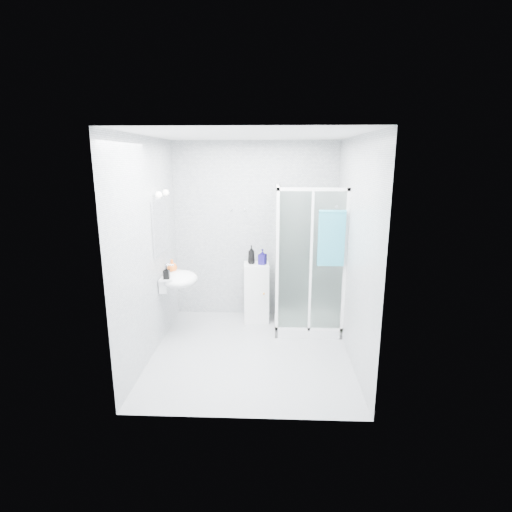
{
  "coord_description": "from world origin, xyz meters",
  "views": [
    {
      "loc": [
        0.25,
        -4.54,
        2.36
      ],
      "look_at": [
        0.05,
        0.35,
        1.15
      ],
      "focal_mm": 28.0,
      "sensor_mm": 36.0,
      "label": 1
    }
  ],
  "objects_px": {
    "soap_dispenser_orange": "(172,266)",
    "soap_dispenser_black": "(166,272)",
    "shampoo_bottle_b": "(262,257)",
    "shower_enclosure": "(301,298)",
    "hand_towel": "(332,237)",
    "shampoo_bottle_a": "(251,255)",
    "storage_cabinet": "(256,292)",
    "wall_basin": "(178,279)"
  },
  "relations": [
    {
      "from": "shampoo_bottle_a",
      "to": "wall_basin",
      "type": "bearing_deg",
      "value": -148.04
    },
    {
      "from": "shower_enclosure",
      "to": "wall_basin",
      "type": "distance_m",
      "value": 1.72
    },
    {
      "from": "shower_enclosure",
      "to": "storage_cabinet",
      "type": "xyz_separation_m",
      "value": [
        -0.64,
        0.26,
        -0.01
      ]
    },
    {
      "from": "hand_towel",
      "to": "soap_dispenser_black",
      "type": "relative_size",
      "value": 4.23
    },
    {
      "from": "shampoo_bottle_b",
      "to": "shower_enclosure",
      "type": "bearing_deg",
      "value": -23.26
    },
    {
      "from": "wall_basin",
      "to": "shampoo_bottle_b",
      "type": "distance_m",
      "value": 1.25
    },
    {
      "from": "hand_towel",
      "to": "soap_dispenser_black",
      "type": "height_order",
      "value": "hand_towel"
    },
    {
      "from": "soap_dispenser_black",
      "to": "wall_basin",
      "type": "bearing_deg",
      "value": 63.47
    },
    {
      "from": "storage_cabinet",
      "to": "soap_dispenser_orange",
      "type": "height_order",
      "value": "soap_dispenser_orange"
    },
    {
      "from": "shower_enclosure",
      "to": "hand_towel",
      "type": "height_order",
      "value": "shower_enclosure"
    },
    {
      "from": "storage_cabinet",
      "to": "shampoo_bottle_a",
      "type": "distance_m",
      "value": 0.57
    },
    {
      "from": "shampoo_bottle_b",
      "to": "soap_dispenser_black",
      "type": "relative_size",
      "value": 1.34
    },
    {
      "from": "shower_enclosure",
      "to": "soap_dispenser_black",
      "type": "relative_size",
      "value": 11.96
    },
    {
      "from": "shampoo_bottle_a",
      "to": "shampoo_bottle_b",
      "type": "height_order",
      "value": "shampoo_bottle_a"
    },
    {
      "from": "shampoo_bottle_a",
      "to": "hand_towel",
      "type": "bearing_deg",
      "value": -32.99
    },
    {
      "from": "hand_towel",
      "to": "soap_dispenser_orange",
      "type": "distance_m",
      "value": 2.14
    },
    {
      "from": "shower_enclosure",
      "to": "soap_dispenser_orange",
      "type": "relative_size",
      "value": 11.58
    },
    {
      "from": "wall_basin",
      "to": "soap_dispenser_orange",
      "type": "xyz_separation_m",
      "value": [
        -0.1,
        0.13,
        0.15
      ]
    },
    {
      "from": "wall_basin",
      "to": "shampoo_bottle_b",
      "type": "relative_size",
      "value": 2.49
    },
    {
      "from": "shower_enclosure",
      "to": "wall_basin",
      "type": "xyz_separation_m",
      "value": [
        -1.66,
        -0.32,
        0.35
      ]
    },
    {
      "from": "shampoo_bottle_b",
      "to": "hand_towel",
      "type": "bearing_deg",
      "value": -36.18
    },
    {
      "from": "wall_basin",
      "to": "soap_dispenser_orange",
      "type": "distance_m",
      "value": 0.22
    },
    {
      "from": "storage_cabinet",
      "to": "soap_dispenser_black",
      "type": "height_order",
      "value": "soap_dispenser_black"
    },
    {
      "from": "shampoo_bottle_a",
      "to": "soap_dispenser_orange",
      "type": "distance_m",
      "value": 1.14
    },
    {
      "from": "wall_basin",
      "to": "hand_towel",
      "type": "xyz_separation_m",
      "value": [
        1.98,
        -0.09,
        0.6
      ]
    },
    {
      "from": "storage_cabinet",
      "to": "shampoo_bottle_b",
      "type": "bearing_deg",
      "value": -17.18
    },
    {
      "from": "hand_towel",
      "to": "soap_dispenser_orange",
      "type": "bearing_deg",
      "value": 174.16
    },
    {
      "from": "wall_basin",
      "to": "soap_dispenser_black",
      "type": "height_order",
      "value": "soap_dispenser_black"
    },
    {
      "from": "wall_basin",
      "to": "soap_dispenser_black",
      "type": "relative_size",
      "value": 3.35
    },
    {
      "from": "wall_basin",
      "to": "storage_cabinet",
      "type": "height_order",
      "value": "wall_basin"
    },
    {
      "from": "soap_dispenser_black",
      "to": "shower_enclosure",
      "type": "bearing_deg",
      "value": 16.13
    },
    {
      "from": "hand_towel",
      "to": "shampoo_bottle_a",
      "type": "relative_size",
      "value": 2.63
    },
    {
      "from": "shower_enclosure",
      "to": "shampoo_bottle_a",
      "type": "distance_m",
      "value": 0.94
    },
    {
      "from": "wall_basin",
      "to": "hand_towel",
      "type": "relative_size",
      "value": 0.79
    },
    {
      "from": "shampoo_bottle_a",
      "to": "soap_dispenser_orange",
      "type": "relative_size",
      "value": 1.56
    },
    {
      "from": "shampoo_bottle_a",
      "to": "soap_dispenser_orange",
      "type": "bearing_deg",
      "value": -156.22
    },
    {
      "from": "hand_towel",
      "to": "soap_dispenser_black",
      "type": "xyz_separation_m",
      "value": [
        -2.07,
        -0.1,
        -0.45
      ]
    },
    {
      "from": "wall_basin",
      "to": "storage_cabinet",
      "type": "distance_m",
      "value": 1.22
    },
    {
      "from": "soap_dispenser_black",
      "to": "storage_cabinet",
      "type": "bearing_deg",
      "value": 34.6
    },
    {
      "from": "soap_dispenser_orange",
      "to": "soap_dispenser_black",
      "type": "bearing_deg",
      "value": -88.75
    },
    {
      "from": "shampoo_bottle_a",
      "to": "soap_dispenser_black",
      "type": "height_order",
      "value": "shampoo_bottle_a"
    },
    {
      "from": "wall_basin",
      "to": "soap_dispenser_black",
      "type": "bearing_deg",
      "value": -116.53
    }
  ]
}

